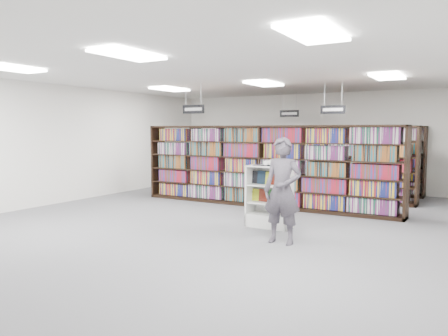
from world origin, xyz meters
The scene contains 19 objects.
floor centered at (0.00, 0.00, 0.00)m, with size 12.00×12.00×0.00m, color #4A4A4F.
ceiling centered at (0.00, 0.00, 3.20)m, with size 10.00×12.00×0.10m, color silver.
wall_back centered at (0.00, 6.00, 1.60)m, with size 10.00×0.10×3.20m, color silver.
wall_left centered at (-5.00, 0.00, 1.60)m, with size 0.10×12.00×3.20m, color silver.
bookshelf_row_near centered at (0.00, 2.00, 1.05)m, with size 7.00×0.60×2.10m.
bookshelf_row_mid centered at (0.00, 4.00, 1.05)m, with size 7.00×0.60×2.10m.
bookshelf_row_far centered at (0.00, 5.70, 1.05)m, with size 7.00×0.60×2.10m.
aisle_sign_left centered at (-1.50, 1.00, 2.53)m, with size 0.65×0.02×0.80m.
aisle_sign_right centered at (1.50, 3.00, 2.53)m, with size 0.65×0.02×0.80m.
aisle_sign_center centered at (-0.50, 5.00, 2.53)m, with size 0.65×0.02×0.80m.
troffer_front_left centered at (-3.00, -3.00, 3.16)m, with size 0.60×1.20×0.04m, color white.
troffer_front_center centered at (0.00, -3.00, 3.16)m, with size 0.60×1.20×0.04m, color white.
troffer_front_right centered at (3.00, -3.00, 3.16)m, with size 0.60×1.20×0.04m, color white.
troffer_back_left centered at (-3.00, 2.00, 3.16)m, with size 0.60×1.20×0.04m, color white.
troffer_back_center centered at (0.00, 2.00, 3.16)m, with size 0.60×1.20×0.04m, color white.
troffer_back_right centered at (3.00, 2.00, 3.16)m, with size 0.60×1.20×0.04m, color white.
endcap_display centered at (1.16, -0.15, 0.45)m, with size 0.91×0.47×1.27m.
open_book centered at (1.13, -0.17, 1.30)m, with size 0.61×0.39×0.13m.
shopper centered at (1.88, -1.23, 0.93)m, with size 0.68×0.45×1.86m, color #49444E.
Camera 1 is at (4.79, -8.25, 1.99)m, focal length 35.00 mm.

